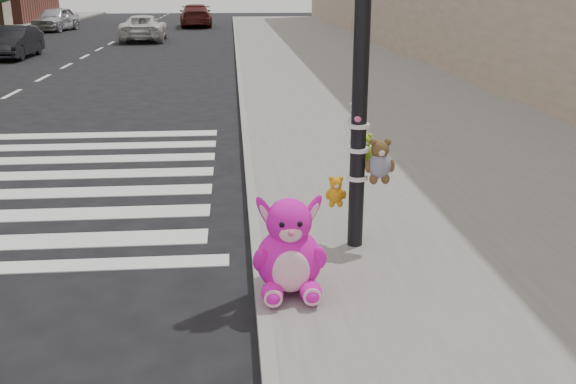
{
  "coord_description": "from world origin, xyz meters",
  "views": [
    {
      "loc": [
        1.34,
        -4.49,
        2.82
      ],
      "look_at": [
        1.88,
        1.8,
        0.75
      ],
      "focal_mm": 40.0,
      "sensor_mm": 36.0,
      "label": 1
    }
  ],
  "objects_px": {
    "pink_bunny": "(289,253)",
    "car_dark_far": "(13,42)",
    "car_white_near": "(144,28)",
    "red_teddy": "(277,218)",
    "signal_pole": "(363,91)"
  },
  "relations": [
    {
      "from": "pink_bunny",
      "to": "car_dark_far",
      "type": "distance_m",
      "value": 22.76
    },
    {
      "from": "pink_bunny",
      "to": "car_dark_far",
      "type": "height_order",
      "value": "car_dark_far"
    },
    {
      "from": "pink_bunny",
      "to": "car_white_near",
      "type": "bearing_deg",
      "value": 99.42
    },
    {
      "from": "red_teddy",
      "to": "car_white_near",
      "type": "xyz_separation_m",
      "value": [
        -4.83,
        26.68,
        0.39
      ]
    },
    {
      "from": "pink_bunny",
      "to": "car_dark_far",
      "type": "relative_size",
      "value": 0.25
    },
    {
      "from": "car_white_near",
      "to": "signal_pole",
      "type": "bearing_deg",
      "value": 99.94
    },
    {
      "from": "pink_bunny",
      "to": "red_teddy",
      "type": "distance_m",
      "value": 1.67
    },
    {
      "from": "signal_pole",
      "to": "pink_bunny",
      "type": "height_order",
      "value": "signal_pole"
    },
    {
      "from": "pink_bunny",
      "to": "car_white_near",
      "type": "xyz_separation_m",
      "value": [
        -4.83,
        28.32,
        0.11
      ]
    },
    {
      "from": "red_teddy",
      "to": "pink_bunny",
      "type": "bearing_deg",
      "value": -92.52
    },
    {
      "from": "pink_bunny",
      "to": "red_teddy",
      "type": "xyz_separation_m",
      "value": [
        -0.0,
        1.64,
        -0.28
      ]
    },
    {
      "from": "car_dark_far",
      "to": "car_white_near",
      "type": "height_order",
      "value": "car_white_near"
    },
    {
      "from": "signal_pole",
      "to": "car_white_near",
      "type": "distance_m",
      "value": 27.88
    },
    {
      "from": "signal_pole",
      "to": "car_dark_far",
      "type": "xyz_separation_m",
      "value": [
        -9.72,
        19.91,
        -1.18
      ]
    },
    {
      "from": "signal_pole",
      "to": "pink_bunny",
      "type": "bearing_deg",
      "value": -128.45
    }
  ]
}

